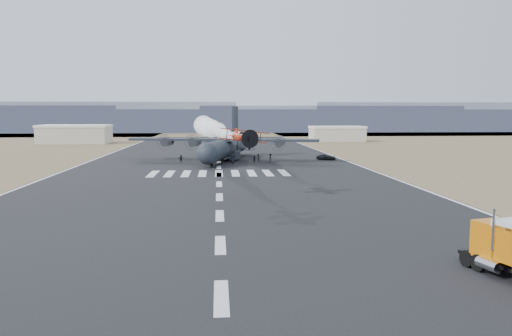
{
  "coord_description": "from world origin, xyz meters",
  "views": [
    {
      "loc": [
        -0.12,
        -41.04,
        11.05
      ],
      "look_at": [
        4.72,
        22.37,
        4.0
      ],
      "focal_mm": 35.0,
      "sensor_mm": 36.0,
      "label": 1
    }
  ],
  "objects": [
    {
      "name": "runway_markings",
      "position": [
        0.0,
        60.0,
        0.01
      ],
      "size": [
        60.0,
        260.0,
        0.01
      ],
      "primitive_type": null,
      "color": "silver",
      "rests_on": "ground"
    },
    {
      "name": "aerobatic_biplane",
      "position": [
        3.07,
        23.7,
        7.93
      ],
      "size": [
        6.61,
        6.0,
        2.84
      ],
      "rotation": [
        0.0,
        0.12,
        0.15
      ],
      "color": "#AD1F0B"
    },
    {
      "name": "crew_c",
      "position": [
        11.75,
        71.03,
        0.93
      ],
      "size": [
        0.99,
        1.33,
        1.86
      ],
      "primitive_type": "imported",
      "rotation": [
        0.0,
        0.0,
        1.16
      ],
      "color": "black",
      "rests_on": "ground"
    },
    {
      "name": "crew_f",
      "position": [
        -8.46,
        71.57,
        0.82
      ],
      "size": [
        1.6,
        1.02,
        1.65
      ],
      "primitive_type": "imported",
      "rotation": [
        0.0,
        0.0,
        0.38
      ],
      "color": "black",
      "rests_on": "ground"
    },
    {
      "name": "support_vehicle",
      "position": [
        25.43,
        74.7,
        0.65
      ],
      "size": [
        5.12,
        4.17,
        1.3
      ],
      "primitive_type": "imported",
      "rotation": [
        0.0,
        0.0,
        1.06
      ],
      "color": "black",
      "rests_on": "ground"
    },
    {
      "name": "crew_b",
      "position": [
        8.95,
        71.96,
        0.85
      ],
      "size": [
        0.77,
        0.96,
        1.7
      ],
      "primitive_type": "imported",
      "rotation": [
        0.0,
        0.0,
        4.35
      ],
      "color": "black",
      "rests_on": "ground"
    },
    {
      "name": "hangar_left",
      "position": [
        -52.0,
        145.0,
        3.41
      ],
      "size": [
        24.5,
        14.5,
        6.7
      ],
      "color": "#ADAA9A",
      "rests_on": "ground"
    },
    {
      "name": "smoke_trail",
      "position": [
        -1.84,
        56.1,
        8.23
      ],
      "size": [
        8.14,
        40.09,
        4.13
      ],
      "rotation": [
        0.0,
        0.0,
        0.15
      ],
      "color": "white"
    },
    {
      "name": "ridge_seg_c",
      "position": [
        -65.0,
        260.0,
        8.5
      ],
      "size": [
        150.0,
        50.0,
        17.0
      ],
      "primitive_type": "cube",
      "color": "slate",
      "rests_on": "ground"
    },
    {
      "name": "crew_g",
      "position": [
        3.08,
        64.87,
        0.81
      ],
      "size": [
        0.77,
        0.75,
        1.62
      ],
      "primitive_type": "imported",
      "rotation": [
        0.0,
        0.0,
        0.69
      ],
      "color": "black",
      "rests_on": "ground"
    },
    {
      "name": "ridge_seg_e",
      "position": [
        65.0,
        260.0,
        7.5
      ],
      "size": [
        150.0,
        50.0,
        15.0
      ],
      "primitive_type": "cube",
      "color": "slate",
      "rests_on": "ground"
    },
    {
      "name": "ridge_seg_f",
      "position": [
        130.0,
        260.0,
        8.5
      ],
      "size": [
        150.0,
        50.0,
        17.0
      ],
      "primitive_type": "cube",
      "color": "slate",
      "rests_on": "ground"
    },
    {
      "name": "crew_h",
      "position": [
        7.99,
        69.64,
        0.78
      ],
      "size": [
        0.85,
        0.89,
        1.57
      ],
      "primitive_type": "imported",
      "rotation": [
        0.0,
        0.0,
        2.26
      ],
      "color": "black",
      "rests_on": "ground"
    },
    {
      "name": "scrub_far",
      "position": [
        0.0,
        230.0,
        0.0
      ],
      "size": [
        500.0,
        80.0,
        0.0
      ],
      "primitive_type": "cube",
      "color": "brown",
      "rests_on": "ground"
    },
    {
      "name": "crew_e",
      "position": [
        2.98,
        68.9,
        0.91
      ],
      "size": [
        0.94,
        1.05,
        1.82
      ],
      "primitive_type": "imported",
      "rotation": [
        0.0,
        0.0,
        1.01
      ],
      "color": "black",
      "rests_on": "ground"
    },
    {
      "name": "ridge_seg_d",
      "position": [
        0.0,
        260.0,
        6.5
      ],
      "size": [
        150.0,
        50.0,
        13.0
      ],
      "primitive_type": "cube",
      "color": "slate",
      "rests_on": "ground"
    },
    {
      "name": "ground",
      "position": [
        0.0,
        0.0,
        0.0
      ],
      "size": [
        500.0,
        500.0,
        0.0
      ],
      "primitive_type": "plane",
      "color": "black",
      "rests_on": "ground"
    },
    {
      "name": "crew_d",
      "position": [
        0.72,
        71.01,
        0.85
      ],
      "size": [
        0.88,
        1.12,
        1.7
      ],
      "primitive_type": "imported",
      "rotation": [
        0.0,
        0.0,
        5.14
      ],
      "color": "black",
      "rests_on": "ground"
    },
    {
      "name": "transport_aircraft",
      "position": [
        1.5,
        75.34,
        3.27
      ],
      "size": [
        43.63,
        35.69,
        12.69
      ],
      "rotation": [
        0.0,
        0.0,
        -0.23
      ],
      "color": "black",
      "rests_on": "ground"
    },
    {
      "name": "crew_a",
      "position": [
        -2.52,
        64.55,
        0.92
      ],
      "size": [
        0.81,
        0.73,
        1.84
      ],
      "primitive_type": "imported",
      "rotation": [
        0.0,
        0.0,
        0.32
      ],
      "color": "black",
      "rests_on": "ground"
    },
    {
      "name": "hangar_right",
      "position": [
        46.0,
        150.0,
        3.01
      ],
      "size": [
        20.5,
        12.5,
        5.9
      ],
      "color": "#ADAA9A",
      "rests_on": "ground"
    }
  ]
}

